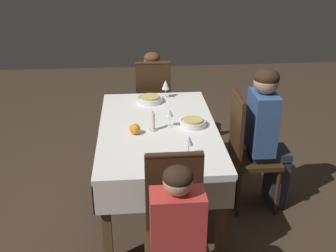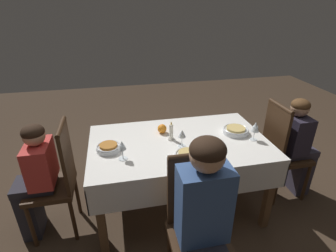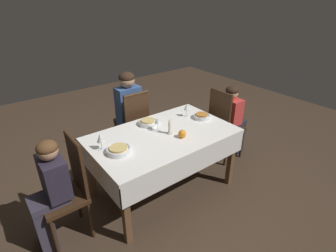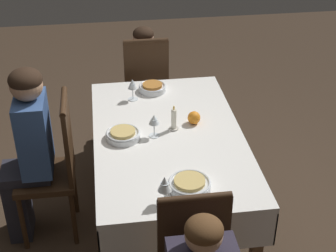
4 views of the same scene
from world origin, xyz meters
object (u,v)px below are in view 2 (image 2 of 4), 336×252
Objects in this scene: wine_glass_west at (255,127)px; bowl_west at (236,130)px; chair_east at (58,177)px; wine_glass_east at (122,146)px; person_child_dark at (297,144)px; dining_table at (179,150)px; chair_west at (281,148)px; person_child_red at (35,178)px; bowl_north at (188,156)px; orange_fruit at (162,129)px; chair_north at (196,221)px; wine_glass_north at (182,134)px; person_adult_denim at (206,222)px; candle_centerpiece at (171,133)px; bowl_east at (109,147)px.

bowl_west is at bearing -55.84° from wine_glass_west.
chair_east is 6.41× the size of wine_glass_east.
wine_glass_east is (1.65, 0.17, 0.27)m from person_child_dark.
chair_west is (-1.00, 0.01, -0.11)m from dining_table.
chair_west is 0.98× the size of person_child_red.
person_child_red is 1.20m from bowl_north.
dining_table is 0.25m from orange_fruit.
bowl_west is at bearing 51.43° from chair_north.
chair_east reaches higher than wine_glass_north.
dining_table is 10.08× the size of wine_glass_north.
wine_glass_east is at bearing 121.75° from person_adult_denim.
chair_west reaches higher than candle_centerpiece.
chair_north is 0.21m from person_adult_denim.
bowl_east is (-0.42, -0.01, 0.22)m from chair_east.
wine_glass_north is 0.55m from bowl_west.
chair_west reaches higher than wine_glass_north.
person_adult_denim reaches higher than orange_fruit.
bowl_east is at bearing 7.93° from candle_centerpiece.
candle_centerpiece is 0.15m from orange_fruit.
orange_fruit is (0.05, -1.03, 0.09)m from person_adult_denim.
chair_west is 1.37m from person_adult_denim.
person_adult_denim is 0.79m from wine_glass_north.
wine_glass_west is (-0.63, -0.17, 0.09)m from bowl_north.
person_child_dark is (-1.17, 0.01, -0.08)m from dining_table.
chair_west and chair_east have the same top height.
chair_west is 0.97× the size of person_child_dark.
candle_centerpiece is (-0.53, -0.07, 0.04)m from bowl_east.
wine_glass_north is (1.17, 0.08, 0.27)m from person_child_dark.
person_adult_denim is at bearing 121.75° from wine_glass_east.
person_adult_denim is 14.55× the size of orange_fruit.
candle_centerpiece is at bearing -34.53° from dining_table.
bowl_east is (0.58, -0.25, 0.00)m from bowl_north.
bowl_north is at bearing 14.91° from wine_glass_west.
chair_north is at bearing 93.34° from orange_fruit.
person_child_dark is 5.31× the size of bowl_east.
person_child_red reaches higher than bowl_west.
bowl_west is at bearing -176.54° from bowl_east.
bowl_east is 0.20m from wine_glass_east.
chair_north is 0.98× the size of person_child_red.
person_adult_denim is at bearing 47.26° from wine_glass_west.
wine_glass_west is 1.11m from wine_glass_east.
candle_centerpiece is at bearing -172.07° from bowl_east.
bowl_west is 1.48× the size of wine_glass_east.
bowl_east is at bearing 122.46° from person_adult_denim.
chair_west is 1.60m from bowl_east.
bowl_east is (0.59, -0.06, -0.08)m from wine_glass_north.
wine_glass_east is at bearing 95.78° from person_child_dark.
person_adult_denim is at bearing 124.57° from person_child_dark.
chair_west is 6.41× the size of wine_glass_east.
dining_table is 0.17m from candle_centerpiece.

